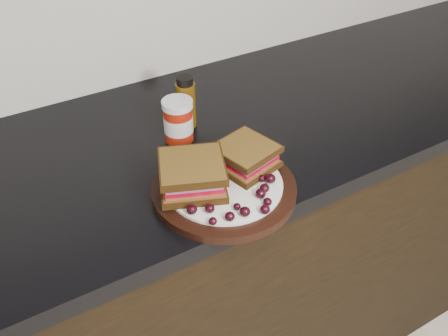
{
  "coord_description": "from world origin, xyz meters",
  "views": [
    {
      "loc": [
        -0.25,
        0.87,
        1.53
      ],
      "look_at": [
        0.12,
        1.5,
        0.96
      ],
      "focal_mm": 40.0,
      "sensor_mm": 36.0,
      "label": 1
    }
  ],
  "objects_px": {
    "sandwich_left": "(192,175)",
    "oil_bottle": "(186,102)",
    "plate": "(224,189)",
    "condiment_jar": "(178,121)"
  },
  "relations": [
    {
      "from": "oil_bottle",
      "to": "plate",
      "type": "bearing_deg",
      "value": -100.82
    },
    {
      "from": "plate",
      "to": "sandwich_left",
      "type": "bearing_deg",
      "value": 159.25
    },
    {
      "from": "sandwich_left",
      "to": "condiment_jar",
      "type": "distance_m",
      "value": 0.19
    },
    {
      "from": "sandwich_left",
      "to": "oil_bottle",
      "type": "xyz_separation_m",
      "value": [
        0.1,
        0.23,
        0.01
      ]
    },
    {
      "from": "sandwich_left",
      "to": "oil_bottle",
      "type": "height_order",
      "value": "oil_bottle"
    },
    {
      "from": "sandwich_left",
      "to": "condiment_jar",
      "type": "bearing_deg",
      "value": 93.53
    },
    {
      "from": "sandwich_left",
      "to": "condiment_jar",
      "type": "xyz_separation_m",
      "value": [
        0.06,
        0.18,
        -0.0
      ]
    },
    {
      "from": "oil_bottle",
      "to": "condiment_jar",
      "type": "bearing_deg",
      "value": -133.65
    },
    {
      "from": "condiment_jar",
      "to": "oil_bottle",
      "type": "distance_m",
      "value": 0.06
    },
    {
      "from": "oil_bottle",
      "to": "sandwich_left",
      "type": "bearing_deg",
      "value": -114.46
    }
  ]
}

